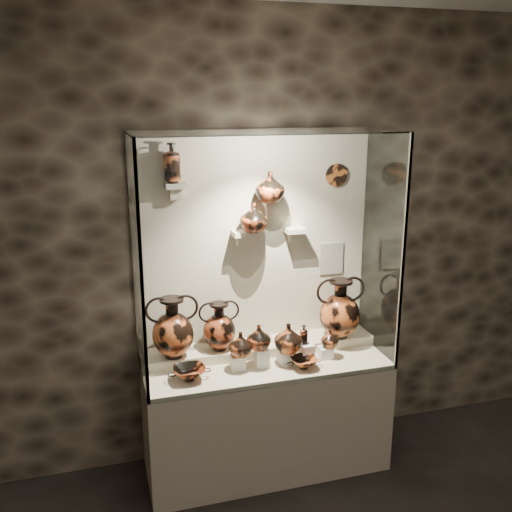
{
  "coord_description": "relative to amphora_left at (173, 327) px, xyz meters",
  "views": [
    {
      "loc": [
        -1.08,
        -1.27,
        2.6
      ],
      "look_at": [
        -0.07,
        2.2,
        1.6
      ],
      "focal_mm": 40.0,
      "sensor_mm": 36.0,
      "label": 1
    }
  ],
  "objects": [
    {
      "name": "bracket_ul",
      "position": [
        0.07,
        0.12,
        0.94
      ],
      "size": [
        0.14,
        0.12,
        0.04
      ],
      "primitive_type": "cube",
      "color": "beige",
      "rests_on": "back_panel"
    },
    {
      "name": "pedestal_d",
      "position": [
        0.9,
        -0.17,
        -0.22
      ],
      "size": [
        0.09,
        0.09,
        0.12
      ],
      "primitive_type": "cube",
      "color": "silver",
      "rests_on": "front_tier"
    },
    {
      "name": "kylix_left",
      "position": [
        0.07,
        -0.23,
        -0.23
      ],
      "size": [
        0.32,
        0.29,
        0.11
      ],
      "primitive_type": null,
      "rotation": [
        0.0,
        0.0,
        0.27
      ],
      "color": "#9E3C1C",
      "rests_on": "front_tier"
    },
    {
      "name": "lekythos_small",
      "position": [
        0.88,
        -0.16,
        -0.08
      ],
      "size": [
        0.07,
        0.07,
        0.15
      ],
      "primitive_type": null,
      "rotation": [
        0.0,
        0.0,
        -0.06
      ],
      "color": "#9E3C1C",
      "rests_on": "pedestal_d"
    },
    {
      "name": "rear_tier",
      "position": [
        0.62,
        0.05,
        -0.26
      ],
      "size": [
        1.7,
        0.25,
        0.1
      ],
      "primitive_type": "cube",
      "color": "beige",
      "rests_on": "plinth"
    },
    {
      "name": "back_panel",
      "position": [
        0.62,
        0.19,
        0.49
      ],
      "size": [
        1.7,
        0.03,
        1.6
      ],
      "primitive_type": "cube",
      "color": "beige",
      "rests_on": "plinth"
    },
    {
      "name": "pedestal_e",
      "position": [
        1.04,
        -0.17,
        -0.24
      ],
      "size": [
        0.09,
        0.09,
        0.08
      ],
      "primitive_type": "cube",
      "color": "silver",
      "rests_on": "front_tier"
    },
    {
      "name": "glass_right",
      "position": [
        1.47,
        -0.12,
        0.49
      ],
      "size": [
        0.01,
        0.6,
        1.6
      ],
      "primitive_type": "cube",
      "color": "white",
      "rests_on": "plinth"
    },
    {
      "name": "ovoid_vase_a",
      "position": [
        0.59,
        0.07,
        0.71
      ],
      "size": [
        0.24,
        0.24,
        0.2
      ],
      "primitive_type": "imported",
      "rotation": [
        0.0,
        0.0,
        -0.31
      ],
      "color": "#9E3C1C",
      "rests_on": "bracket_ca"
    },
    {
      "name": "wall_back",
      "position": [
        0.62,
        0.2,
        0.49
      ],
      "size": [
        5.0,
        0.02,
        3.2
      ],
      "primitive_type": "cube",
      "color": "black",
      "rests_on": "ground"
    },
    {
      "name": "amphora_left",
      "position": [
        0.0,
        0.0,
        0.0
      ],
      "size": [
        0.42,
        0.42,
        0.42
      ],
      "primitive_type": null,
      "rotation": [
        0.0,
        0.0,
        0.3
      ],
      "color": "#C15425",
      "rests_on": "rear_tier"
    },
    {
      "name": "jug_b",
      "position": [
        0.55,
        -0.17,
        -0.07
      ],
      "size": [
        0.19,
        0.19,
        0.17
      ],
      "primitive_type": "imported",
      "rotation": [
        0.0,
        0.0,
        -0.16
      ],
      "color": "#9E3C1C",
      "rests_on": "pedestal_b"
    },
    {
      "name": "jug_c",
      "position": [
        0.76,
        -0.19,
        -0.09
      ],
      "size": [
        0.24,
        0.24,
        0.2
      ],
      "primitive_type": "imported",
      "rotation": [
        0.0,
        0.0,
        0.31
      ],
      "color": "#C15425",
      "rests_on": "pedestal_c"
    },
    {
      "name": "jug_e",
      "position": [
        1.07,
        -0.18,
        -0.14
      ],
      "size": [
        0.15,
        0.15,
        0.13
      ],
      "primitive_type": "imported",
      "rotation": [
        0.0,
        0.0,
        0.31
      ],
      "color": "#C15425",
      "rests_on": "pedestal_e"
    },
    {
      "name": "front_tier",
      "position": [
        0.62,
        -0.12,
        -0.3
      ],
      "size": [
        1.68,
        0.58,
        0.03
      ],
      "primitive_type": "cube",
      "color": "beige",
      "rests_on": "plinth"
    },
    {
      "name": "bracket_cb",
      "position": [
        0.72,
        0.12,
        0.79
      ],
      "size": [
        0.1,
        0.12,
        0.04
      ],
      "primitive_type": "cube",
      "color": "beige",
      "rests_on": "back_panel"
    },
    {
      "name": "pedestal_c",
      "position": [
        0.74,
        -0.17,
        -0.24
      ],
      "size": [
        0.09,
        0.09,
        0.09
      ],
      "primitive_type": "cube",
      "color": "silver",
      "rests_on": "front_tier"
    },
    {
      "name": "frame_post_left",
      "position": [
        -0.22,
        -0.41,
        0.49
      ],
      "size": [
        0.02,
        0.02,
        1.6
      ],
      "primitive_type": "cube",
      "color": "gray",
      "rests_on": "plinth"
    },
    {
      "name": "kylix_right",
      "position": [
        0.84,
        -0.28,
        -0.24
      ],
      "size": [
        0.26,
        0.23,
        0.09
      ],
      "primitive_type": null,
      "rotation": [
        0.0,
        0.0,
        -0.19
      ],
      "color": "#C15425",
      "rests_on": "front_tier"
    },
    {
      "name": "bracket_cc",
      "position": [
        0.9,
        0.12,
        0.59
      ],
      "size": [
        0.14,
        0.12,
        0.04
      ],
      "primitive_type": "cube",
      "color": "beige",
      "rests_on": "back_panel"
    },
    {
      "name": "amphora_mid",
      "position": [
        0.33,
        0.03,
        -0.04
      ],
      "size": [
        0.33,
        0.33,
        0.34
      ],
      "primitive_type": null,
      "rotation": [
        0.0,
        0.0,
        -0.21
      ],
      "color": "#9E3C1C",
      "rests_on": "rear_tier"
    },
    {
      "name": "jug_a",
      "position": [
        0.42,
        -0.18,
        -0.1
      ],
      "size": [
        0.19,
        0.19,
        0.17
      ],
      "primitive_type": "imported",
      "rotation": [
        0.0,
        0.0,
        -0.17
      ],
      "color": "#C15425",
      "rests_on": "pedestal_a"
    },
    {
      "name": "glass_left",
      "position": [
        -0.22,
        -0.12,
        0.49
      ],
      "size": [
        0.01,
        0.6,
        1.6
      ],
      "primitive_type": "cube",
      "color": "white",
      "rests_on": "plinth"
    },
    {
      "name": "lekythos_tall",
      "position": [
        0.05,
        0.11,
        1.1
      ],
      "size": [
        0.12,
        0.12,
        0.29
      ],
      "primitive_type": null,
      "rotation": [
        0.0,
        0.0,
        0.01
      ],
      "color": "#C15425",
      "rests_on": "bracket_ul"
    },
    {
      "name": "plinth",
      "position": [
        0.62,
        -0.12,
        -0.71
      ],
      "size": [
        1.7,
        0.6,
        0.8
      ],
      "primitive_type": "cube",
      "color": "beige",
      "rests_on": "floor"
    },
    {
      "name": "info_placard",
      "position": [
        1.22,
        0.17,
        0.34
      ],
      "size": [
        0.18,
        0.01,
        0.24
      ],
      "primitive_type": "cube",
      "color": "beige",
      "rests_on": "back_panel"
    },
    {
      "name": "pedestal_b",
      "position": [
        0.57,
        -0.17,
        -0.22
      ],
      "size": [
        0.09,
        0.09,
        0.13
      ],
      "primitive_type": "cube",
      "color": "silver",
      "rests_on": "front_tier"
    },
    {
      "name": "bracket_ca",
      "position": [
        0.52,
        0.12,
        0.59
      ],
      "size": [
        0.14,
        0.12,
        0.04
      ],
      "primitive_type": "cube",
      "color": "beige",
      "rests_on": "back_panel"
    },
    {
      "name": "glass_front",
      "position": [
        0.62,
        -0.42,
        0.49
      ],
      "size": [
        1.7,
        0.01,
        1.6
      ],
      "primitive_type": "cube",
      "color": "white",
      "rests_on": "plinth"
    },
    {
      "name": "glass_top",
      "position": [
        0.62,
        -0.12,
        1.28
      ],
      "size": [
        1.7,
        0.6,
        0.01
      ],
      "primitive_type": "cube",
      "color": "white",
      "rests_on": "back_panel"
    },
    {
      "name": "pedestal_a",
      "position": [
        0.4,
        -0.17,
        -0.23
      ],
      "size": [
        0.09,
        0.09,
        0.1
      ],
      "primitive_type": "cube",
      "color": "silver",
      "rests_on": "front_tier"
    },
    {
      "name": "amphora_right",
      "position": [
        1.22,
        -0.01,
        0.01
      ],
      "size": [
        0.45,
        0.45,
        0.44
      ],
      "primitive_type": null,
      "rotation": [
        0.0,
        0.0,
        0.32
      ],
      "color": "#C15425",
      "rests_on": "rear_tier"
    },
    {
      "name": "wall_plate",
      "position": [
        1.23,
        0.17,
        0.96
      ],
      "size": [
        0.16,
        0.02,
        0.16
      ],
      "primitive_type": "cylinder",
      "rotation": [
        1.57,
        0.0,
        0.0
      ],
      "color": "#B55A23",
      "rests_on": "back_panel"
    },
    {
      "name": "ovoid_vase_b",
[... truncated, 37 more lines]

